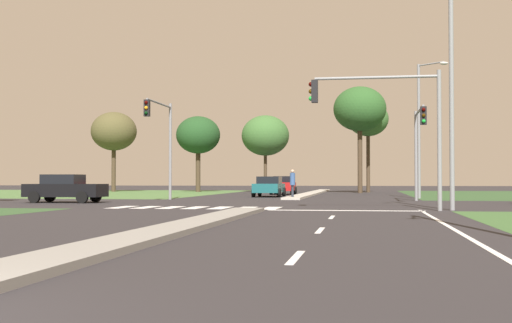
# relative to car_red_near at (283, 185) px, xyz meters

# --- Properties ---
(ground_plane) EXTENTS (200.00, 200.00, 0.00)m
(ground_plane) POSITION_rel_car_red_near_xyz_m (2.31, -22.67, -0.79)
(ground_plane) COLOR #282628
(grass_verge_far_left) EXTENTS (35.00, 35.00, 0.01)m
(grass_verge_far_left) POSITION_rel_car_red_near_xyz_m (-23.19, 1.83, -0.78)
(grass_verge_far_left) COLOR #476B38
(grass_verge_far_left) RESTS_ON ground
(median_island_near) EXTENTS (1.20, 22.00, 0.14)m
(median_island_near) POSITION_rel_car_red_near_xyz_m (2.31, -41.67, -0.72)
(median_island_near) COLOR gray
(median_island_near) RESTS_ON ground
(median_island_far) EXTENTS (1.20, 36.00, 0.14)m
(median_island_far) POSITION_rel_car_red_near_xyz_m (2.31, 2.33, -0.72)
(median_island_far) COLOR #ADA89E
(median_island_far) RESTS_ON ground
(lane_dash_near) EXTENTS (0.14, 2.00, 0.01)m
(lane_dash_near) POSITION_rel_car_red_near_xyz_m (5.81, -46.67, -0.78)
(lane_dash_near) COLOR silver
(lane_dash_near) RESTS_ON ground
(lane_dash_second) EXTENTS (0.14, 2.00, 0.01)m
(lane_dash_second) POSITION_rel_car_red_near_xyz_m (5.81, -40.67, -0.78)
(lane_dash_second) COLOR silver
(lane_dash_second) RESTS_ON ground
(lane_dash_third) EXTENTS (0.14, 2.00, 0.01)m
(lane_dash_third) POSITION_rel_car_red_near_xyz_m (5.81, -34.67, -0.78)
(lane_dash_third) COLOR silver
(lane_dash_third) RESTS_ON ground
(edge_line_right) EXTENTS (0.14, 24.00, 0.01)m
(edge_line_right) POSITION_rel_car_red_near_xyz_m (9.16, -40.67, -0.78)
(edge_line_right) COLOR silver
(edge_line_right) RESTS_ON ground
(stop_bar_near) EXTENTS (6.40, 0.50, 0.01)m
(stop_bar_near) POSITION_rel_car_red_near_xyz_m (6.11, -29.67, -0.78)
(stop_bar_near) COLOR silver
(stop_bar_near) RESTS_ON ground
(crosswalk_bar_near) EXTENTS (0.70, 2.80, 0.01)m
(crosswalk_bar_near) POSITION_rel_car_red_near_xyz_m (-4.09, -27.87, -0.78)
(crosswalk_bar_near) COLOR silver
(crosswalk_bar_near) RESTS_ON ground
(crosswalk_bar_second) EXTENTS (0.70, 2.80, 0.01)m
(crosswalk_bar_second) POSITION_rel_car_red_near_xyz_m (-2.94, -27.87, -0.78)
(crosswalk_bar_second) COLOR silver
(crosswalk_bar_second) RESTS_ON ground
(crosswalk_bar_third) EXTENTS (0.70, 2.80, 0.01)m
(crosswalk_bar_third) POSITION_rel_car_red_near_xyz_m (-1.79, -27.87, -0.78)
(crosswalk_bar_third) COLOR silver
(crosswalk_bar_third) RESTS_ON ground
(crosswalk_bar_fourth) EXTENTS (0.70, 2.80, 0.01)m
(crosswalk_bar_fourth) POSITION_rel_car_red_near_xyz_m (-0.64, -27.87, -0.78)
(crosswalk_bar_fourth) COLOR silver
(crosswalk_bar_fourth) RESTS_ON ground
(crosswalk_bar_fifth) EXTENTS (0.70, 2.80, 0.01)m
(crosswalk_bar_fifth) POSITION_rel_car_red_near_xyz_m (0.51, -27.87, -0.78)
(crosswalk_bar_fifth) COLOR silver
(crosswalk_bar_fifth) RESTS_ON ground
(crosswalk_bar_sixth) EXTENTS (0.70, 2.80, 0.01)m
(crosswalk_bar_sixth) POSITION_rel_car_red_near_xyz_m (1.66, -27.87, -0.78)
(crosswalk_bar_sixth) COLOR silver
(crosswalk_bar_sixth) RESTS_ON ground
(crosswalk_bar_seventh) EXTENTS (0.70, 2.80, 0.01)m
(crosswalk_bar_seventh) POSITION_rel_car_red_near_xyz_m (2.81, -27.87, -0.78)
(crosswalk_bar_seventh) COLOR silver
(crosswalk_bar_seventh) RESTS_ON ground
(car_red_near) EXTENTS (1.96, 4.32, 1.54)m
(car_red_near) POSITION_rel_car_red_near_xyz_m (0.00, 0.00, 0.00)
(car_red_near) COLOR #A31919
(car_red_near) RESTS_ON ground
(car_teal_third) EXTENTS (2.07, 4.55, 1.49)m
(car_teal_third) POSITION_rel_car_red_near_xyz_m (-0.08, -8.16, -0.02)
(car_teal_third) COLOR #19565B
(car_teal_third) RESTS_ON ground
(car_black_fourth) EXTENTS (4.32, 2.07, 1.55)m
(car_black_fourth) POSITION_rel_car_red_near_xyz_m (-9.43, -22.37, 0.00)
(car_black_fourth) COLOR black
(car_black_fourth) RESTS_ON ground
(traffic_signal_near_right) EXTENTS (5.42, 0.32, 5.75)m
(traffic_signal_near_right) POSITION_rel_car_red_near_xyz_m (7.95, -29.27, 3.21)
(traffic_signal_near_right) COLOR gray
(traffic_signal_near_right) RESTS_ON ground
(traffic_signal_far_right) EXTENTS (0.32, 5.83, 5.37)m
(traffic_signal_far_right) POSITION_rel_car_red_near_xyz_m (9.91, -18.27, 2.99)
(traffic_signal_far_right) COLOR gray
(traffic_signal_far_right) RESTS_ON ground
(traffic_signal_far_left) EXTENTS (0.32, 5.04, 6.10)m
(traffic_signal_far_left) POSITION_rel_car_red_near_xyz_m (-5.29, -17.82, 3.41)
(traffic_signal_far_left) COLOR gray
(traffic_signal_far_left) RESTS_ON ground
(street_lamp_second) EXTENTS (0.94, 2.06, 9.80)m
(street_lamp_second) POSITION_rel_car_red_near_xyz_m (10.42, -28.89, 4.65)
(street_lamp_second) COLOR gray
(street_lamp_second) RESTS_ON ground
(street_lamp_third) EXTENTS (1.90, 1.59, 9.01)m
(street_lamp_third) POSITION_rel_car_red_near_xyz_m (10.62, -11.18, 4.26)
(street_lamp_third) COLOR gray
(street_lamp_third) RESTS_ON ground
(pedestrian_at_median) EXTENTS (0.34, 0.34, 1.78)m
(pedestrian_at_median) POSITION_rel_car_red_near_xyz_m (2.23, -13.58, 0.44)
(pedestrian_at_median) COLOR #232833
(pedestrian_at_median) RESTS_ON median_island_far
(treeline_near) EXTENTS (4.72, 4.72, 8.29)m
(treeline_near) POSITION_rel_car_red_near_xyz_m (-18.94, 9.76, 5.45)
(treeline_near) COLOR #423323
(treeline_near) RESTS_ON ground
(treeline_second) EXTENTS (4.49, 4.49, 7.72)m
(treeline_second) POSITION_rel_car_red_near_xyz_m (-9.94, 9.82, 4.98)
(treeline_second) COLOR #423323
(treeline_second) RESTS_ON ground
(treeline_third) EXTENTS (4.78, 4.78, 7.72)m
(treeline_third) POSITION_rel_car_red_near_xyz_m (-3.02, 9.93, 4.88)
(treeline_third) COLOR #423323
(treeline_third) RESTS_ON ground
(treeline_fourth) EXTENTS (4.00, 4.00, 8.91)m
(treeline_fourth) POSITION_rel_car_red_near_xyz_m (7.17, 9.85, 6.36)
(treeline_fourth) COLOR #423323
(treeline_fourth) RESTS_ON ground
(treeline_fifth) EXTENTS (4.92, 4.92, 9.96)m
(treeline_fifth) POSITION_rel_car_red_near_xyz_m (6.41, 6.52, 7.03)
(treeline_fifth) COLOR #423323
(treeline_fifth) RESTS_ON ground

